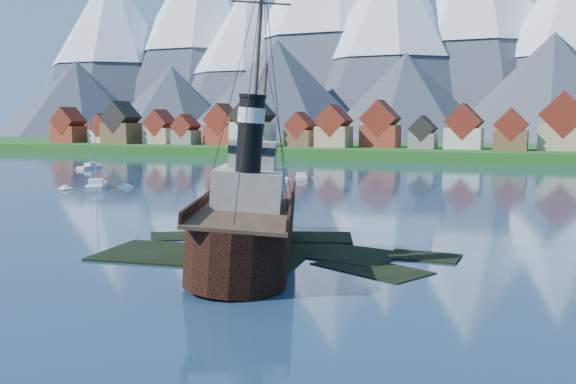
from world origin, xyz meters
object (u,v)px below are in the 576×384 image
at_px(tugboat_wreck, 255,219).
at_px(sailboat_c, 301,178).
at_px(sailboat_a, 96,187).
at_px(sailboat_b, 90,167).

height_order(tugboat_wreck, sailboat_c, tugboat_wreck).
bearing_deg(sailboat_a, tugboat_wreck, -71.98).
relative_size(sailboat_b, sailboat_c, 1.20).
xyz_separation_m(tugboat_wreck, sailboat_b, (-81.30, 74.85, -2.85)).
height_order(sailboat_a, sailboat_c, sailboat_a).
relative_size(tugboat_wreck, sailboat_b, 2.56).
bearing_deg(sailboat_c, tugboat_wreck, -95.75).
distance_m(sailboat_b, sailboat_c, 58.10).
bearing_deg(sailboat_c, sailboat_b, 150.39).
xyz_separation_m(sailboat_a, sailboat_c, (26.05, 30.94, -0.06)).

